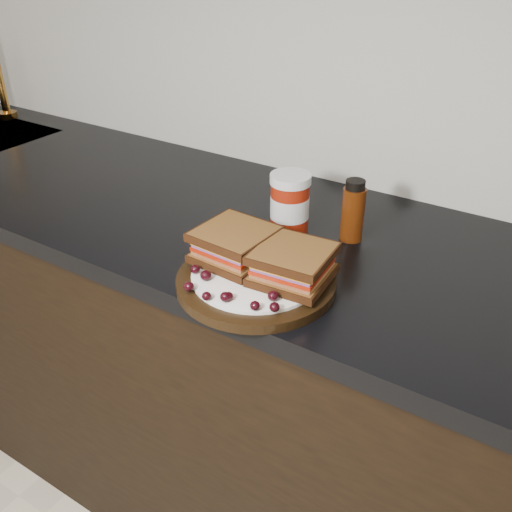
{
  "coord_description": "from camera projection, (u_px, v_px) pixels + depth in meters",
  "views": [
    {
      "loc": [
        0.61,
        0.8,
        1.45
      ],
      "look_at": [
        0.16,
        1.5,
        0.96
      ],
      "focal_mm": 40.0,
      "sensor_mm": 36.0,
      "label": 1
    }
  ],
  "objects": [
    {
      "name": "base_cabinets",
      "position": [
        244.0,
        384.0,
        1.46
      ],
      "size": [
        3.96,
        0.58,
        0.86
      ],
      "primitive_type": "cube",
      "color": "black",
      "rests_on": "ground_plane"
    },
    {
      "name": "countertop",
      "position": [
        242.0,
        229.0,
        1.23
      ],
      "size": [
        3.98,
        0.6,
        0.04
      ],
      "primitive_type": "cube",
      "color": "black",
      "rests_on": "base_cabinets"
    },
    {
      "name": "plate",
      "position": [
        256.0,
        281.0,
        1.0
      ],
      "size": [
        0.28,
        0.28,
        0.02
      ],
      "primitive_type": "cylinder",
      "color": "black",
      "rests_on": "countertop"
    },
    {
      "name": "sandwich_left",
      "position": [
        235.0,
        245.0,
        1.02
      ],
      "size": [
        0.14,
        0.14,
        0.06
      ],
      "primitive_type": null,
      "rotation": [
        0.0,
        0.0,
        -0.06
      ],
      "color": "brown",
      "rests_on": "plate"
    },
    {
      "name": "sandwich_right",
      "position": [
        293.0,
        264.0,
        0.96
      ],
      "size": [
        0.13,
        0.13,
        0.06
      ],
      "primitive_type": null,
      "rotation": [
        0.0,
        0.0,
        0.08
      ],
      "color": "brown",
      "rests_on": "plate"
    },
    {
      "name": "grape_0",
      "position": [
        195.0,
        269.0,
        0.99
      ],
      "size": [
        0.02,
        0.02,
        0.02
      ],
      "primitive_type": "ellipsoid",
      "color": "black",
      "rests_on": "plate"
    },
    {
      "name": "grape_1",
      "position": [
        206.0,
        275.0,
        0.97
      ],
      "size": [
        0.02,
        0.02,
        0.02
      ],
      "primitive_type": "ellipsoid",
      "color": "black",
      "rests_on": "plate"
    },
    {
      "name": "grape_2",
      "position": [
        189.0,
        286.0,
        0.94
      ],
      "size": [
        0.02,
        0.02,
        0.02
      ],
      "primitive_type": "ellipsoid",
      "color": "black",
      "rests_on": "plate"
    },
    {
      "name": "grape_3",
      "position": [
        207.0,
        296.0,
        0.92
      ],
      "size": [
        0.02,
        0.02,
        0.01
      ],
      "primitive_type": "ellipsoid",
      "color": "black",
      "rests_on": "plate"
    },
    {
      "name": "grape_4",
      "position": [
        225.0,
        297.0,
        0.92
      ],
      "size": [
        0.02,
        0.02,
        0.02
      ],
      "primitive_type": "ellipsoid",
      "color": "black",
      "rests_on": "plate"
    },
    {
      "name": "grape_5",
      "position": [
        229.0,
        296.0,
        0.92
      ],
      "size": [
        0.02,
        0.02,
        0.01
      ],
      "primitive_type": "ellipsoid",
      "color": "black",
      "rests_on": "plate"
    },
    {
      "name": "grape_6",
      "position": [
        255.0,
        306.0,
        0.9
      ],
      "size": [
        0.02,
        0.02,
        0.02
      ],
      "primitive_type": "ellipsoid",
      "color": "black",
      "rests_on": "plate"
    },
    {
      "name": "grape_7",
      "position": [
        275.0,
        307.0,
        0.89
      ],
      "size": [
        0.02,
        0.02,
        0.02
      ],
      "primitive_type": "ellipsoid",
      "color": "black",
      "rests_on": "plate"
    },
    {
      "name": "grape_8",
      "position": [
        273.0,
        296.0,
        0.92
      ],
      "size": [
        0.02,
        0.02,
        0.02
      ],
      "primitive_type": "ellipsoid",
      "color": "black",
      "rests_on": "plate"
    },
    {
      "name": "grape_9",
      "position": [
        284.0,
        284.0,
        0.95
      ],
      "size": [
        0.02,
        0.02,
        0.02
      ],
      "primitive_type": "ellipsoid",
      "color": "black",
      "rests_on": "plate"
    },
    {
      "name": "grape_10",
      "position": [
        299.0,
        280.0,
        0.96
      ],
      "size": [
        0.02,
        0.02,
        0.02
      ],
      "primitive_type": "ellipsoid",
      "color": "black",
      "rests_on": "plate"
    },
    {
      "name": "grape_11",
      "position": [
        295.0,
        274.0,
        0.98
      ],
      "size": [
        0.02,
        0.02,
        0.01
      ],
      "primitive_type": "ellipsoid",
      "color": "black",
      "rests_on": "plate"
    },
    {
      "name": "grape_12",
      "position": [
        295.0,
        264.0,
        1.0
      ],
      "size": [
        0.02,
        0.02,
        0.01
      ],
      "primitive_type": "ellipsoid",
      "color": "black",
      "rests_on": "plate"
    },
    {
      "name": "grape_13",
      "position": [
        241.0,
        245.0,
        1.06
      ],
      "size": [
        0.02,
        0.02,
        0.02
      ],
      "primitive_type": "ellipsoid",
      "color": "black",
      "rests_on": "plate"
    },
    {
      "name": "grape_14",
      "position": [
        226.0,
        253.0,
        1.04
      ],
      "size": [
        0.01,
        0.01,
        0.01
      ],
      "primitive_type": "ellipsoid",
      "color": "black",
      "rests_on": "plate"
    },
    {
      "name": "grape_15",
      "position": [
        218.0,
        263.0,
        1.01
      ],
      "size": [
        0.02,
        0.02,
        0.02
      ],
      "primitive_type": "ellipsoid",
      "color": "black",
      "rests_on": "plate"
    },
    {
      "name": "grape_16",
      "position": [
        248.0,
        250.0,
        1.05
      ],
      "size": [
        0.02,
        0.02,
        0.01
      ],
      "primitive_type": "ellipsoid",
      "color": "black",
      "rests_on": "plate"
    },
    {
      "name": "grape_17",
      "position": [
        229.0,
        253.0,
        1.03
      ],
      "size": [
        0.02,
        0.02,
        0.02
      ],
      "primitive_type": "ellipsoid",
      "color": "black",
      "rests_on": "plate"
    },
    {
      "name": "grape_18",
      "position": [
        212.0,
        257.0,
        1.02
      ],
      "size": [
        0.02,
        0.02,
        0.02
      ],
      "primitive_type": "ellipsoid",
      "color": "black",
      "rests_on": "plate"
    },
    {
      "name": "condiment_jar",
      "position": [
        290.0,
        203.0,
        1.15
      ],
      "size": [
        0.11,
        0.11,
        0.12
      ],
      "primitive_type": "cylinder",
      "rotation": [
        0.0,
        0.0,
        -0.39
      ],
      "color": "maroon",
      "rests_on": "countertop"
    },
    {
      "name": "oil_bottle",
      "position": [
        353.0,
        210.0,
        1.12
      ],
      "size": [
        0.06,
        0.06,
        0.13
      ],
      "primitive_type": "cylinder",
      "rotation": [
        0.0,
        0.0,
        0.26
      ],
      "color": "#451B06",
      "rests_on": "countertop"
    }
  ]
}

